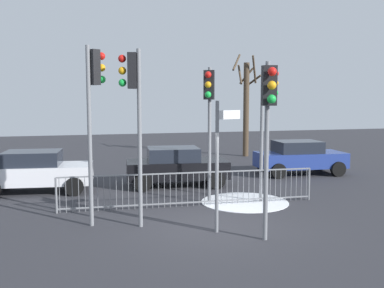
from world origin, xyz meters
The scene contains 13 objects.
ground_plane centered at (0.00, 0.00, 0.00)m, with size 60.00×60.00×0.00m, color #2D2D33.
traffic_light_rear_left centered at (0.63, 2.40, 3.15)m, with size 0.39×0.53×4.29m.
traffic_light_foreground_left centered at (0.85, -1.50, 3.06)m, with size 0.36×0.56×4.18m.
traffic_light_rear_right centered at (-1.96, 0.51, 3.36)m, with size 0.56×0.36×4.58m.
traffic_light_foreground_right centered at (-2.93, 0.97, 3.43)m, with size 0.51×0.42×4.68m.
traffic_light_mid_right centered at (2.50, 2.23, 3.20)m, with size 0.57×0.35×4.36m.
direction_sign_post centered at (0.00, -0.47, 1.83)m, with size 0.74×0.34×3.28m.
pedestrian_guard_railing centered at (0.00, 2.24, 0.55)m, with size 8.03×0.43×1.07m.
car_blue_near centered at (6.08, 6.57, 0.77)m, with size 3.91×2.14×1.47m.
car_white_trailing centered at (-4.77, 5.68, 0.77)m, with size 3.96×2.26×1.47m.
car_black_far centered at (0.28, 5.48, 0.77)m, with size 3.94×2.23×1.47m.
bare_tree_left centered at (6.06, 12.81, 2.95)m, with size 1.76×1.58×5.85m.
snow_patch_kerb centered at (1.82, 2.30, 0.01)m, with size 2.81×2.81×0.01m, color white.
Camera 1 is at (-3.44, -10.76, 3.37)m, focal length 41.39 mm.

